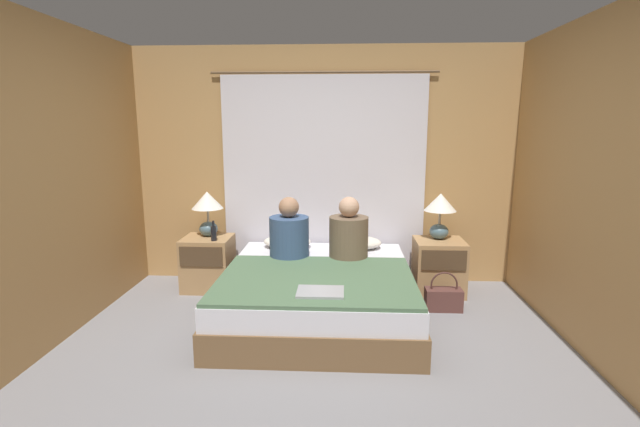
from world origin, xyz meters
TOP-DOWN VIEW (x-y plane):
  - ground_plane at (0.00, 0.00)m, footprint 16.00×16.00m
  - wall_back at (0.00, 2.10)m, footprint 4.13×0.06m
  - curtain_panel at (0.00, 2.04)m, footprint 2.34×0.03m
  - bed at (0.00, 1.04)m, footprint 1.66×1.90m
  - nightstand_left at (-1.19, 1.70)m, footprint 0.49×0.46m
  - nightstand_right at (1.19, 1.70)m, footprint 0.49×0.46m
  - lamp_left at (-1.19, 1.77)m, footprint 0.32×0.32m
  - lamp_right at (1.19, 1.77)m, footprint 0.32×0.32m
  - pillow_left at (-0.36, 1.78)m, footprint 0.49×0.35m
  - pillow_right at (0.36, 1.78)m, footprint 0.49×0.35m
  - blanket_on_bed at (0.00, 0.73)m, footprint 1.60×1.23m
  - person_left_in_bed at (-0.30, 1.38)m, footprint 0.37×0.37m
  - person_right_in_bed at (0.27, 1.38)m, footprint 0.37×0.37m
  - beer_bottle_on_left_stand at (-1.08, 1.57)m, footprint 0.06×0.06m
  - laptop_on_bed at (0.05, 0.39)m, footprint 0.35×0.26m
  - handbag_on_floor at (1.15, 1.24)m, footprint 0.33×0.16m

SIDE VIEW (x-z plane):
  - ground_plane at x=0.00m, z-range 0.00..0.00m
  - handbag_on_floor at x=1.15m, z-range -0.07..0.30m
  - bed at x=0.00m, z-range 0.00..0.43m
  - nightstand_left at x=-1.19m, z-range 0.00..0.55m
  - nightstand_right at x=1.19m, z-range 0.00..0.55m
  - blanket_on_bed at x=0.00m, z-range 0.44..0.47m
  - laptop_on_bed at x=0.05m, z-range 0.47..0.48m
  - pillow_left at x=-0.36m, z-range 0.44..0.56m
  - pillow_right at x=0.36m, z-range 0.44..0.56m
  - beer_bottle_on_left_stand at x=-1.08m, z-range 0.53..0.73m
  - person_left_in_bed at x=-0.30m, z-range 0.37..0.97m
  - person_right_in_bed at x=0.27m, z-range 0.38..0.97m
  - lamp_left at x=-1.19m, z-range 0.63..1.09m
  - lamp_right at x=1.19m, z-range 0.63..1.09m
  - curtain_panel at x=0.00m, z-range 0.00..2.23m
  - wall_back at x=0.00m, z-range 0.00..2.50m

